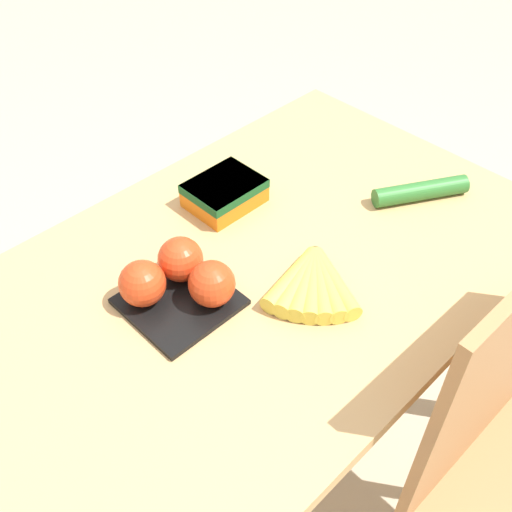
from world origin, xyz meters
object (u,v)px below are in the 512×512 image
object	(u,v)px
banana_bunch	(313,282)
tomato_pack	(178,280)
cucumber_near	(421,191)
carrot_bag	(224,191)

from	to	relation	value
banana_bunch	tomato_pack	xyz separation A→B (m)	(0.18, -0.15, 0.03)
tomato_pack	cucumber_near	bearing A→B (deg)	165.67
tomato_pack	cucumber_near	world-z (taller)	tomato_pack
cucumber_near	banana_bunch	bearing A→B (deg)	2.44
banana_bunch	cucumber_near	size ratio (longest dim) A/B	0.88
banana_bunch	cucumber_near	xyz separation A→B (m)	(-0.36, -0.02, 0.00)
banana_bunch	cucumber_near	distance (m)	0.36
carrot_bag	banana_bunch	bearing A→B (deg)	79.53
cucumber_near	carrot_bag	bearing A→B (deg)	-42.28
tomato_pack	carrot_bag	xyz separation A→B (m)	(-0.24, -0.14, -0.01)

